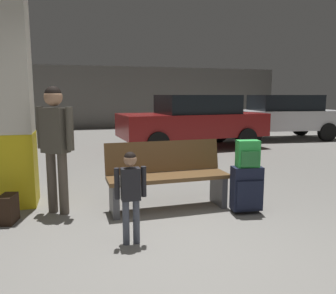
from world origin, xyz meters
The scene contains 11 objects.
ground_plane centered at (0.00, 4.00, -0.05)m, with size 18.00×18.00×0.10m, color gray.
garage_back_wall centered at (0.00, 12.86, 1.40)m, with size 18.00×0.12×2.80m, color slate.
structural_pillar centered at (-1.80, 2.14, 1.54)m, with size 0.57×0.57×3.10m.
bench centered at (0.18, 1.43, 0.44)m, with size 1.61×0.55×0.89m.
suitcase centered at (1.11, 0.96, 0.32)m, with size 0.40×0.27×0.60m.
backpack_bright centered at (1.11, 0.96, 0.77)m, with size 0.30×0.23×0.34m.
child centered at (-0.48, 0.46, 0.59)m, with size 0.32×0.19×0.96m.
adult centered at (-1.22, 1.63, 1.00)m, with size 0.45×0.38×1.62m.
backpack_dark_floor centered at (-1.79, 1.43, 0.17)m, with size 0.24×0.31×0.34m.
parked_car_side centered at (5.91, 7.35, 0.81)m, with size 4.26×2.13×1.51m.
parked_car_near centered at (2.32, 6.28, 0.81)m, with size 4.22×2.03×1.51m.
Camera 1 is at (-1.01, -2.79, 1.50)m, focal length 36.07 mm.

